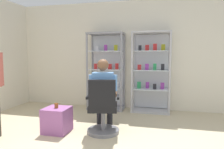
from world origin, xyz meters
TOP-DOWN VIEW (x-y plane):
  - back_wall at (0.00, 3.00)m, footprint 6.00×0.10m
  - display_cabinet_left at (-0.55, 2.76)m, footprint 0.90×0.45m
  - display_cabinet_right at (0.55, 2.76)m, footprint 0.90×0.45m
  - office_chair at (-0.16, 1.08)m, footprint 0.61×0.58m
  - seated_shopkeeper at (-0.19, 1.24)m, footprint 0.54×0.61m
  - storage_crate at (-0.97, 0.97)m, footprint 0.43×0.41m
  - tea_glass at (-0.97, 0.97)m, footprint 0.06×0.06m

SIDE VIEW (x-z plane):
  - storage_crate at x=-0.97m, z-range 0.00..0.43m
  - office_chair at x=-0.16m, z-range -0.09..0.87m
  - tea_glass at x=-0.97m, z-range 0.43..0.52m
  - seated_shopkeeper at x=-0.19m, z-range 0.07..1.36m
  - display_cabinet_left at x=-0.55m, z-range 0.01..1.91m
  - display_cabinet_right at x=0.55m, z-range 0.01..1.91m
  - back_wall at x=0.00m, z-range 0.00..2.70m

